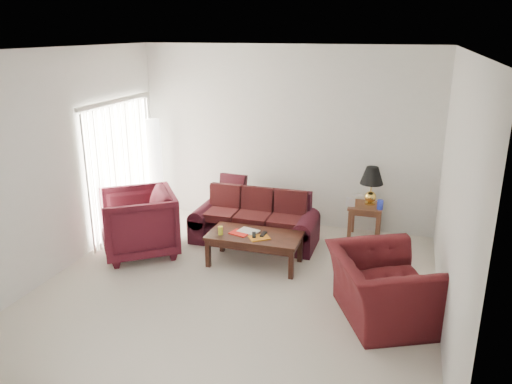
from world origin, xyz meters
TOP-DOWN VIEW (x-y plane):
  - floor at (0.00, 0.00)m, footprint 5.00×5.00m
  - blinds at (-2.42, 1.30)m, footprint 0.10×2.00m
  - sofa at (-0.22, 1.47)m, footprint 1.97×0.89m
  - throw_pillow at (-0.78, 2.05)m, footprint 0.47×0.25m
  - end_table at (1.42, 2.15)m, footprint 0.54×0.54m
  - table_lamp at (1.47, 2.21)m, footprint 0.38×0.38m
  - clock at (1.19, 2.01)m, footprint 0.14×0.06m
  - blue_canister at (1.64, 2.01)m, footprint 0.11×0.11m
  - picture_frame at (1.27, 2.35)m, footprint 0.18×0.20m
  - floor_lamp at (-2.25, 2.09)m, footprint 0.35×0.35m
  - armchair_left at (-1.74, 0.57)m, footprint 1.47×1.46m
  - armchair_right at (1.84, -0.18)m, footprint 1.49×1.56m
  - coffee_table at (0.02, 0.73)m, footprint 1.47×1.13m
  - magazine_red at (-0.19, 0.69)m, footprint 0.31×0.27m
  - magazine_white at (-0.10, 0.80)m, footprint 0.32×0.27m
  - magazine_orange at (0.12, 0.62)m, footprint 0.34×0.33m
  - remote_a at (0.03, 0.65)m, footprint 0.11×0.18m
  - remote_b at (0.15, 0.71)m, footprint 0.06×0.18m
  - yellow_glass at (-0.44, 0.58)m, footprint 0.08×0.08m

SIDE VIEW (x-z plane):
  - floor at x=0.00m, z-range 0.00..0.00m
  - coffee_table at x=0.02m, z-range 0.00..0.46m
  - end_table at x=1.42m, z-range 0.00..0.57m
  - armchair_right at x=1.84m, z-range 0.00..0.79m
  - sofa at x=-0.22m, z-range 0.00..0.80m
  - magazine_red at x=-0.19m, z-range 0.46..0.48m
  - magazine_orange at x=0.12m, z-range 0.46..0.48m
  - magazine_white at x=-0.10m, z-range 0.46..0.48m
  - armchair_left at x=-1.74m, z-range 0.00..0.97m
  - remote_a at x=0.03m, z-range 0.48..0.50m
  - remote_b at x=0.15m, z-range 0.48..0.50m
  - yellow_glass at x=-0.44m, z-range 0.46..0.58m
  - clock at x=1.19m, z-range 0.57..0.71m
  - blue_canister at x=1.64m, z-range 0.57..0.72m
  - picture_frame at x=1.27m, z-range 0.62..0.68m
  - throw_pillow at x=-0.78m, z-range 0.44..0.91m
  - table_lamp at x=1.47m, z-range 0.57..1.18m
  - floor_lamp at x=-2.25m, z-range 0.00..1.78m
  - blinds at x=-2.42m, z-range 0.00..2.16m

